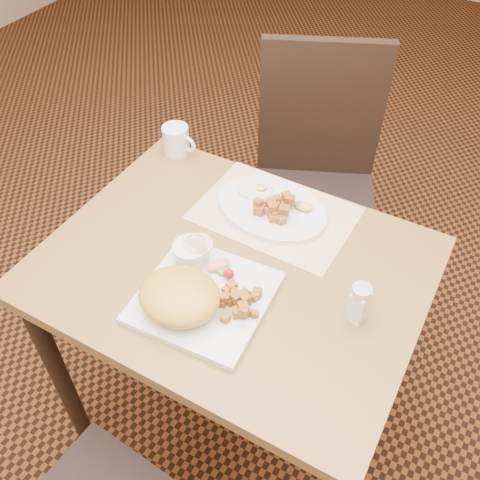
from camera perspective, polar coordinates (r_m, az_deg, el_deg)
name	(u,v)px	position (r m, az deg, el deg)	size (l,w,h in m)	color
ground	(235,411)	(1.91, -0.58, -17.81)	(8.00, 8.00, 0.00)	black
table	(233,292)	(1.37, -0.77, -5.57)	(0.90, 0.70, 0.75)	olive
chair_far	(316,173)	(1.90, 8.08, 7.08)	(0.56, 0.56, 0.97)	black
placemat	(275,213)	(1.41, 3.73, 2.84)	(0.40, 0.28, 0.00)	white
plate_square	(204,297)	(1.21, -3.81, -6.12)	(0.28, 0.28, 0.02)	silver
plate_oval	(272,209)	(1.41, 3.39, 3.37)	(0.30, 0.23, 0.02)	silver
hollandaise_mound	(179,296)	(1.16, -6.54, -5.95)	(0.19, 0.16, 0.07)	gold
ramekin	(192,252)	(1.26, -5.19, -1.29)	(0.09, 0.09, 0.05)	silver
garnish_sq	(222,268)	(1.24, -1.93, -3.05)	(0.08, 0.07, 0.03)	#387223
fried_egg	(256,188)	(1.45, 1.72, 5.62)	(0.10, 0.10, 0.02)	white
garnish_ov	(304,206)	(1.40, 6.79, 3.58)	(0.06, 0.04, 0.02)	#387223
salt_shaker	(359,303)	(1.17, 12.57, -6.54)	(0.05, 0.05, 0.10)	white
coffee_mug	(177,140)	(1.60, -6.77, 10.50)	(0.11, 0.08, 0.09)	silver
home_fries_sq	(239,301)	(1.17, -0.09, -6.58)	(0.11, 0.12, 0.04)	#AF601C
home_fries_ov	(275,208)	(1.37, 3.75, 3.42)	(0.10, 0.10, 0.04)	#AF601C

